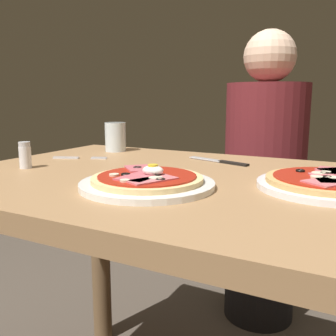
{
  "coord_description": "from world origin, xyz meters",
  "views": [
    {
      "loc": [
        0.34,
        -0.76,
        0.93
      ],
      "look_at": [
        -0.02,
        -0.06,
        0.78
      ],
      "focal_mm": 40.39,
      "sensor_mm": 36.0,
      "label": 1
    }
  ],
  "objects": [
    {
      "name": "water_glass_near",
      "position": [
        -0.39,
        0.26,
        0.79
      ],
      "size": [
        0.07,
        0.07,
        0.09
      ],
      "color": "silver",
      "rests_on": "dining_table"
    },
    {
      "name": "pizza_across_left",
      "position": [
        0.29,
        0.03,
        0.76
      ],
      "size": [
        0.27,
        0.27,
        0.03
      ],
      "color": "white",
      "rests_on": "dining_table"
    },
    {
      "name": "fork",
      "position": [
        -0.4,
        0.08,
        0.75
      ],
      "size": [
        0.15,
        0.08,
        0.0
      ],
      "color": "silver",
      "rests_on": "dining_table"
    },
    {
      "name": "salt_shaker",
      "position": [
        -0.41,
        -0.09,
        0.78
      ],
      "size": [
        0.03,
        0.03,
        0.07
      ],
      "color": "white",
      "rests_on": "dining_table"
    },
    {
      "name": "pizza_foreground",
      "position": [
        -0.03,
        -0.13,
        0.76
      ],
      "size": [
        0.27,
        0.27,
        0.05
      ],
      "color": "white",
      "rests_on": "dining_table"
    },
    {
      "name": "knife",
      "position": [
        -0.0,
        0.22,
        0.75
      ],
      "size": [
        0.19,
        0.08,
        0.01
      ],
      "color": "silver",
      "rests_on": "dining_table"
    },
    {
      "name": "dining_table",
      "position": [
        0.0,
        0.0,
        0.62
      ],
      "size": [
        1.13,
        0.74,
        0.75
      ],
      "color": "#9E754C",
      "rests_on": "ground"
    },
    {
      "name": "diner_person",
      "position": [
        -0.01,
        0.75,
        0.56
      ],
      "size": [
        0.32,
        0.32,
        1.18
      ],
      "rotation": [
        0.0,
        0.0,
        3.14
      ],
      "color": "black",
      "rests_on": "ground"
    }
  ]
}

